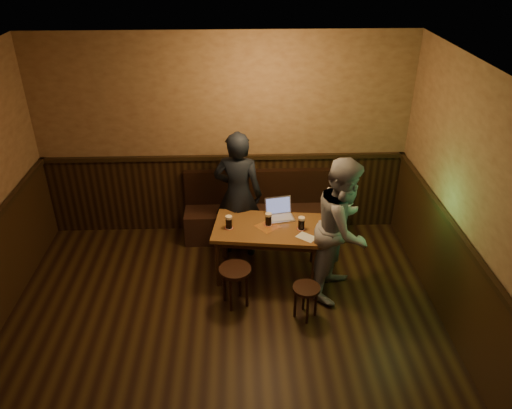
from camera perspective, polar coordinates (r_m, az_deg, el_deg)
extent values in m
cube|color=black|center=(5.13, -3.90, -20.52)|extent=(5.00, 6.00, 0.02)
cube|color=beige|center=(3.49, -5.47, 10.92)|extent=(5.00, 6.00, 0.02)
cube|color=#9B764F|center=(6.80, -3.73, 7.65)|extent=(5.00, 0.02, 2.80)
cube|color=black|center=(7.13, -3.52, 1.20)|extent=(4.98, 0.04, 1.10)
cube|color=black|center=(5.23, 25.07, -13.98)|extent=(0.04, 5.98, 1.10)
cube|color=black|center=(6.85, -3.67, 5.37)|extent=(4.98, 0.06, 0.06)
cube|color=black|center=(4.87, 26.19, -8.97)|extent=(0.06, 5.98, 0.06)
cube|color=black|center=(7.06, 0.89, -2.08)|extent=(2.20, 0.50, 0.45)
cube|color=black|center=(7.00, 0.84, 2.09)|extent=(2.20, 0.10, 0.50)
cube|color=brown|center=(6.08, 1.34, -2.72)|extent=(1.39, 0.91, 0.05)
cube|color=black|center=(6.12, 1.33, -3.27)|extent=(1.27, 0.78, 0.07)
cube|color=maroon|center=(6.07, 1.34, -2.51)|extent=(0.34, 0.34, 0.00)
cylinder|color=black|center=(6.09, -4.37, -6.73)|extent=(0.07, 0.07, 0.65)
cylinder|color=black|center=(6.58, -3.56, -3.68)|extent=(0.07, 0.07, 0.65)
cylinder|color=black|center=(6.03, 6.64, -7.29)|extent=(0.07, 0.07, 0.65)
cylinder|color=black|center=(6.52, 6.59, -4.16)|extent=(0.07, 0.07, 0.65)
cylinder|color=black|center=(5.72, -2.40, -7.49)|extent=(0.49, 0.49, 0.04)
cylinder|color=black|center=(5.82, -1.04, -9.68)|extent=(0.04, 0.04, 0.48)
cylinder|color=black|center=(5.97, -1.83, -8.57)|extent=(0.04, 0.04, 0.48)
cylinder|color=black|center=(5.91, -3.65, -9.06)|extent=(0.04, 0.04, 0.48)
cylinder|color=black|center=(5.76, -2.90, -10.20)|extent=(0.04, 0.04, 0.48)
cylinder|color=black|center=(5.61, 5.79, -9.51)|extent=(0.33, 0.33, 0.04)
cylinder|color=black|center=(5.76, 6.86, -10.97)|extent=(0.03, 0.03, 0.40)
cylinder|color=black|center=(5.83, 5.47, -10.32)|extent=(0.03, 0.03, 0.40)
cylinder|color=black|center=(5.72, 4.50, -11.16)|extent=(0.03, 0.03, 0.40)
cylinder|color=black|center=(5.65, 5.91, -11.83)|extent=(0.03, 0.03, 0.40)
cylinder|color=maroon|center=(6.05, -3.10, -2.68)|extent=(0.11, 0.11, 0.00)
cylinder|color=silver|center=(6.05, -3.10, -2.65)|extent=(0.09, 0.09, 0.00)
cylinder|color=black|center=(6.01, -3.12, -2.11)|extent=(0.08, 0.08, 0.13)
cylinder|color=beige|center=(5.97, -3.14, -1.45)|extent=(0.08, 0.08, 0.03)
cylinder|color=maroon|center=(6.10, 1.42, -2.33)|extent=(0.11, 0.11, 0.00)
cylinder|color=silver|center=(6.10, 1.42, -2.30)|extent=(0.09, 0.09, 0.00)
cylinder|color=black|center=(6.07, 1.42, -1.78)|extent=(0.08, 0.08, 0.13)
cylinder|color=beige|center=(6.03, 1.43, -1.14)|extent=(0.08, 0.08, 0.03)
cylinder|color=maroon|center=(6.05, 5.17, -2.79)|extent=(0.11, 0.11, 0.00)
cylinder|color=silver|center=(6.04, 5.18, -2.76)|extent=(0.09, 0.09, 0.00)
cylinder|color=black|center=(6.01, 5.20, -2.23)|extent=(0.08, 0.08, 0.13)
cylinder|color=beige|center=(5.97, 5.24, -1.58)|extent=(0.08, 0.08, 0.03)
cube|color=silver|center=(6.23, 2.79, -1.55)|extent=(0.37, 0.29, 0.02)
cube|color=#B2B2B7|center=(6.23, 2.79, -1.47)|extent=(0.33, 0.24, 0.00)
cube|color=silver|center=(6.27, 2.53, -0.08)|extent=(0.34, 0.13, 0.22)
cube|color=#535F9A|center=(6.26, 2.56, -0.12)|extent=(0.31, 0.11, 0.19)
cube|color=silver|center=(5.90, 5.77, -3.73)|extent=(0.26, 0.26, 0.00)
imported|color=black|center=(6.43, -2.06, 1.11)|extent=(0.70, 0.52, 1.73)
imported|color=gray|center=(5.81, 9.89, -2.68)|extent=(0.97, 1.05, 1.73)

